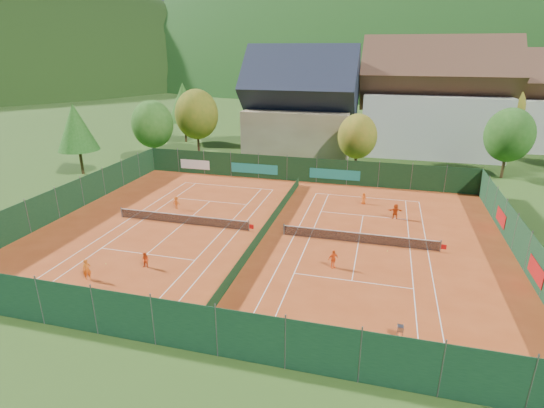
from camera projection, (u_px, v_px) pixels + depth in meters
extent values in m
plane|color=#2A4B17|center=(266.00, 233.00, 37.30)|extent=(600.00, 600.00, 0.00)
cube|color=#A94018|center=(266.00, 233.00, 37.29)|extent=(40.00, 32.00, 0.01)
cube|color=white|center=(228.00, 186.00, 50.00)|extent=(10.97, 0.06, 0.00)
cube|color=white|center=(104.00, 290.00, 28.43)|extent=(10.97, 0.06, 0.00)
cube|color=white|center=(131.00, 218.00, 40.54)|extent=(0.06, 23.77, 0.00)
cube|color=white|center=(239.00, 230.00, 37.89)|extent=(0.06, 23.77, 0.00)
cube|color=white|center=(143.00, 219.00, 40.21)|extent=(0.06, 23.77, 0.00)
cube|color=white|center=(225.00, 228.00, 38.22)|extent=(0.06, 23.77, 0.00)
cube|color=white|center=(210.00, 201.00, 45.03)|extent=(8.23, 0.06, 0.00)
cube|color=white|center=(147.00, 254.00, 33.41)|extent=(8.23, 0.06, 0.00)
cube|color=white|center=(183.00, 224.00, 39.22)|extent=(0.06, 12.80, 0.00)
cube|color=white|center=(366.00, 197.00, 46.15)|extent=(10.97, 0.06, 0.00)
cube|color=white|center=(344.00, 328.00, 24.57)|extent=(10.97, 0.06, 0.00)
cube|color=white|center=(294.00, 236.00, 36.68)|extent=(0.06, 23.77, 0.00)
cube|color=white|center=(428.00, 250.00, 34.04)|extent=(0.06, 23.77, 0.00)
cube|color=white|center=(310.00, 237.00, 36.35)|extent=(0.06, 23.77, 0.00)
cube|color=white|center=(410.00, 248.00, 34.37)|extent=(0.06, 23.77, 0.00)
cube|color=white|center=(363.00, 215.00, 41.17)|extent=(8.23, 0.06, 0.00)
cube|color=white|center=(352.00, 281.00, 29.55)|extent=(8.23, 0.06, 0.00)
cube|color=white|center=(358.00, 243.00, 35.36)|extent=(0.06, 12.80, 0.00)
cylinder|color=#59595B|center=(122.00, 212.00, 40.59)|extent=(0.10, 0.10, 1.02)
cylinder|color=#59595B|center=(249.00, 226.00, 37.50)|extent=(0.10, 0.10, 1.02)
cube|color=black|center=(183.00, 219.00, 39.06)|extent=(12.80, 0.02, 0.86)
cube|color=white|center=(182.00, 215.00, 38.91)|extent=(12.80, 0.04, 0.06)
cube|color=red|center=(251.00, 227.00, 37.46)|extent=(0.40, 0.04, 0.40)
cylinder|color=#59595B|center=(284.00, 229.00, 36.73)|extent=(0.10, 0.10, 1.02)
cylinder|color=#59595B|center=(441.00, 246.00, 33.65)|extent=(0.10, 0.10, 1.02)
cube|color=black|center=(359.00, 238.00, 35.21)|extent=(12.80, 0.02, 0.86)
cube|color=white|center=(359.00, 233.00, 35.06)|extent=(12.80, 0.04, 0.06)
cube|color=red|center=(444.00, 247.00, 33.61)|extent=(0.40, 0.04, 0.40)
cube|color=#133519|center=(266.00, 228.00, 37.12)|extent=(0.03, 28.80, 1.00)
cube|color=#123318|center=(302.00, 170.00, 51.30)|extent=(40.00, 0.04, 3.00)
cube|color=teal|center=(254.00, 169.00, 52.79)|extent=(6.00, 0.03, 1.20)
cube|color=teal|center=(335.00, 174.00, 50.39)|extent=(6.00, 0.03, 1.20)
cube|color=silver|center=(195.00, 164.00, 54.72)|extent=(4.00, 0.03, 1.20)
cube|color=#143922|center=(184.00, 327.00, 22.25)|extent=(40.00, 0.04, 3.00)
cube|color=#14391D|center=(70.00, 198.00, 41.60)|extent=(0.04, 32.00, 3.00)
cube|color=#13361E|center=(521.00, 242.00, 31.96)|extent=(0.04, 32.00, 3.00)
cube|color=#B21414|center=(536.00, 271.00, 28.44)|extent=(0.03, 3.00, 1.20)
cube|color=#B21414|center=(501.00, 217.00, 37.52)|extent=(0.03, 3.00, 1.20)
cube|color=tan|center=(300.00, 132.00, 64.04)|extent=(15.00, 12.00, 7.00)
cube|color=#1E2333|center=(301.00, 87.00, 61.81)|extent=(16.20, 12.00, 12.00)
cube|color=silver|center=(430.00, 124.00, 64.57)|extent=(20.00, 11.00, 9.00)
cube|color=brown|center=(437.00, 74.00, 62.08)|extent=(21.60, 11.00, 11.00)
cube|color=silver|center=(517.00, 123.00, 68.63)|extent=(16.00, 10.00, 8.00)
cube|color=brown|center=(525.00, 81.00, 66.40)|extent=(17.28, 10.00, 10.00)
cylinder|color=#412E17|center=(155.00, 152.00, 60.27)|extent=(0.36, 0.36, 2.80)
ellipsoid|color=#2A611B|center=(152.00, 124.00, 58.89)|extent=(5.72, 5.72, 6.58)
cylinder|color=#462719|center=(198.00, 144.00, 64.69)|extent=(0.36, 0.36, 3.15)
ellipsoid|color=olive|center=(197.00, 114.00, 63.14)|extent=(6.44, 6.44, 7.40)
cylinder|color=#4A331A|center=(186.00, 132.00, 73.34)|extent=(0.36, 0.36, 3.50)
cone|color=#255B1A|center=(183.00, 102.00, 71.62)|extent=(5.60, 5.60, 6.50)
cylinder|color=#462919|center=(355.00, 163.00, 55.40)|extent=(0.36, 0.36, 2.45)
ellipsoid|color=olive|center=(357.00, 136.00, 54.19)|extent=(5.01, 5.01, 5.76)
cylinder|color=#4E371C|center=(503.00, 167.00, 52.81)|extent=(0.36, 0.36, 2.80)
ellipsoid|color=#245718|center=(509.00, 135.00, 51.44)|extent=(5.72, 5.72, 6.58)
cylinder|color=#453118|center=(81.00, 162.00, 54.39)|extent=(0.36, 0.36, 3.15)
cone|color=#215C1A|center=(76.00, 127.00, 52.84)|extent=(5.04, 5.04, 5.85)
cylinder|color=#482F1A|center=(493.00, 140.00, 66.73)|extent=(0.36, 0.36, 3.50)
ellipsoid|color=olive|center=(499.00, 108.00, 65.02)|extent=(7.15, 7.15, 8.22)
ellipsoid|color=black|center=(385.00, 130.00, 321.74)|extent=(440.00, 440.00, 242.00)
cylinder|color=slate|center=(397.00, 332.00, 23.60)|extent=(0.02, 0.02, 0.80)
cylinder|color=slate|center=(403.00, 333.00, 23.53)|extent=(0.02, 0.02, 0.80)
cylinder|color=slate|center=(397.00, 328.00, 23.87)|extent=(0.02, 0.02, 0.80)
cylinder|color=slate|center=(403.00, 329.00, 23.80)|extent=(0.02, 0.02, 0.80)
cube|color=slate|center=(400.00, 328.00, 23.65)|extent=(0.34, 0.34, 0.30)
ellipsoid|color=#CCD833|center=(400.00, 328.00, 23.64)|extent=(0.28, 0.28, 0.16)
sphere|color=#CCD833|center=(106.00, 264.00, 31.84)|extent=(0.07, 0.07, 0.07)
sphere|color=#CCD833|center=(314.00, 334.00, 23.99)|extent=(0.07, 0.07, 0.07)
sphere|color=#CCD833|center=(286.00, 225.00, 38.89)|extent=(0.07, 0.07, 0.07)
sphere|color=#CCD833|center=(277.00, 199.00, 45.61)|extent=(0.07, 0.07, 0.07)
sphere|color=#CCD833|center=(387.00, 251.00, 33.86)|extent=(0.07, 0.07, 0.07)
imported|color=orange|center=(87.00, 270.00, 29.52)|extent=(0.67, 0.63, 1.53)
imported|color=#E74814|center=(145.00, 260.00, 31.15)|extent=(0.62, 0.50, 1.22)
imported|color=#CF5212|center=(176.00, 203.00, 42.78)|extent=(0.88, 0.57, 1.28)
imported|color=#FB5A16|center=(333.00, 259.00, 31.12)|extent=(0.87, 0.81, 1.44)
imported|color=orange|center=(364.00, 198.00, 44.08)|extent=(0.67, 0.52, 1.23)
imported|color=#D44A12|center=(395.00, 211.00, 40.18)|extent=(1.45, 0.67, 1.50)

